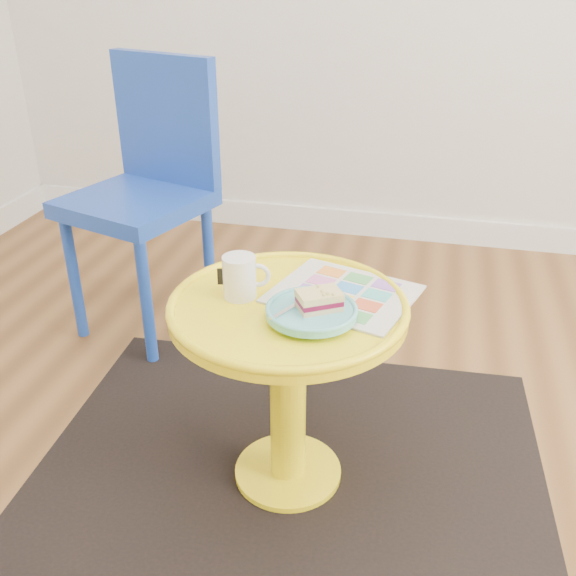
% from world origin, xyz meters
% --- Properties ---
extents(room_walls, '(4.00, 4.00, 4.00)m').
position_xyz_m(room_walls, '(-0.99, 0.99, 0.06)').
color(room_walls, silver).
rests_on(room_walls, ground).
extents(rug, '(1.35, 1.16, 0.01)m').
position_xyz_m(rug, '(-0.27, 0.35, 0.00)').
color(rug, black).
rests_on(rug, ground).
extents(side_table, '(0.53, 0.53, 0.51)m').
position_xyz_m(side_table, '(-0.27, 0.35, 0.36)').
color(side_table, yellow).
rests_on(side_table, ground).
extents(chair, '(0.51, 0.51, 0.92)m').
position_xyz_m(chair, '(-0.91, 1.03, 0.53)').
color(chair, '#1A42AE').
rests_on(chair, ground).
extents(newspaper, '(0.37, 0.34, 0.01)m').
position_xyz_m(newspaper, '(-0.16, 0.42, 0.51)').
color(newspaper, silver).
rests_on(newspaper, side_table).
extents(mug, '(0.11, 0.07, 0.10)m').
position_xyz_m(mug, '(-0.38, 0.36, 0.56)').
color(mug, white).
rests_on(mug, side_table).
extents(plate, '(0.19, 0.19, 0.02)m').
position_xyz_m(plate, '(-0.21, 0.30, 0.53)').
color(plate, '#5ABDC0').
rests_on(plate, newspaper).
extents(cake_slice, '(0.11, 0.10, 0.04)m').
position_xyz_m(cake_slice, '(-0.19, 0.30, 0.55)').
color(cake_slice, '#D3BC8C').
rests_on(cake_slice, plate).
extents(fork, '(0.08, 0.14, 0.00)m').
position_xyz_m(fork, '(-0.24, 0.30, 0.54)').
color(fork, silver).
rests_on(fork, plate).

